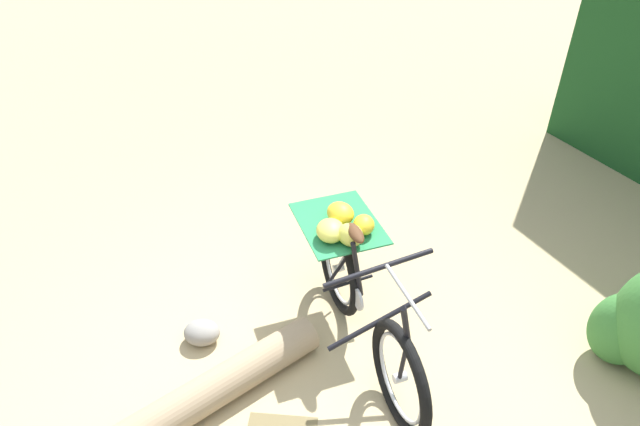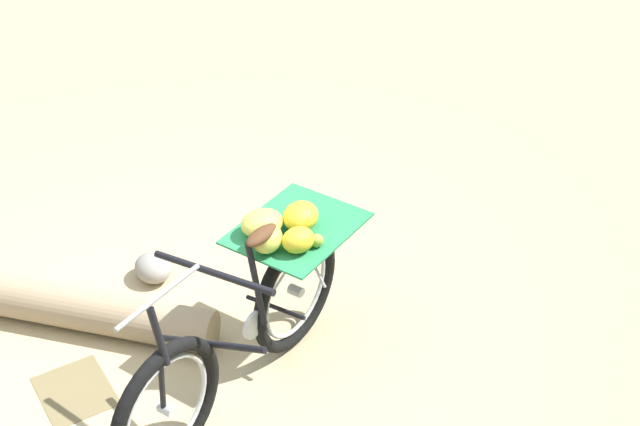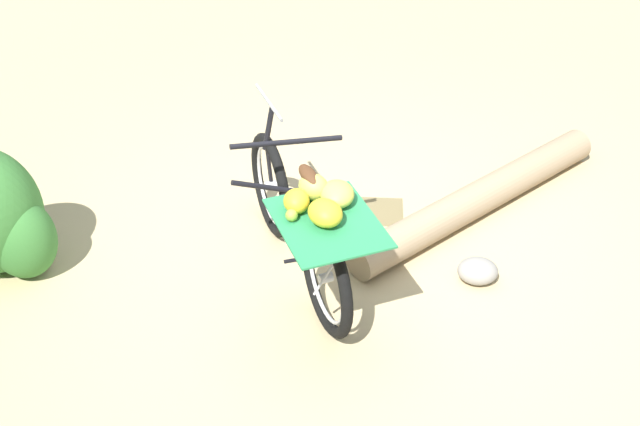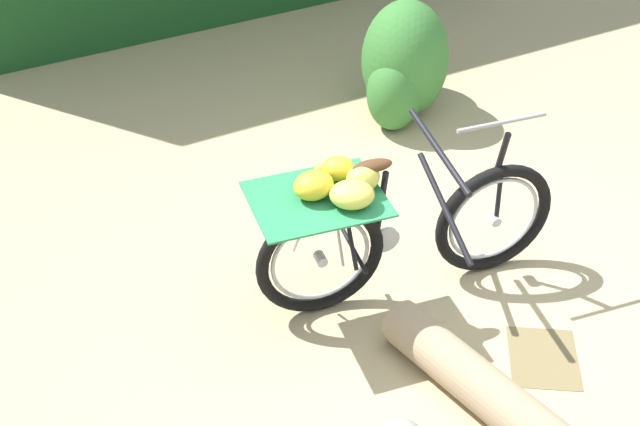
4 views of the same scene
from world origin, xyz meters
TOP-DOWN VIEW (x-y plane):
  - ground_plane at (0.00, 0.00)m, footprint 60.00×60.00m
  - bicycle at (-0.23, -0.34)m, footprint 1.02×1.74m
  - fallen_log at (0.98, 0.54)m, footprint 1.89×1.83m
  - path_stone at (0.90, -0.25)m, footprint 0.26×0.22m
  - leaf_litter_patch at (0.22, 0.50)m, footprint 0.44×0.36m

SIDE VIEW (x-z plane):
  - ground_plane at x=0.00m, z-range 0.00..0.00m
  - leaf_litter_patch at x=0.22m, z-range 0.00..0.01m
  - path_stone at x=0.90m, z-range 0.00..0.16m
  - fallen_log at x=0.98m, z-range 0.00..0.25m
  - bicycle at x=-0.23m, z-range -0.03..1.01m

